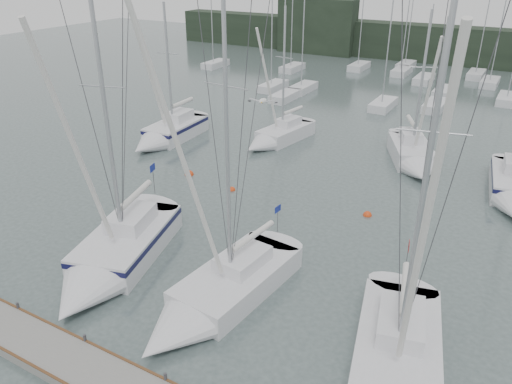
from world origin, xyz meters
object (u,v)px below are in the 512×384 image
at_px(sailboat_mid_b, 275,138).
at_px(buoy_c, 189,175).
at_px(sailboat_mid_a, 166,135).
at_px(sailboat_mid_c, 414,159).
at_px(sailboat_near_center, 209,302).
at_px(buoy_a, 232,190).
at_px(sailboat_near_left, 111,261).
at_px(buoy_b, 367,215).

bearing_deg(sailboat_mid_b, buoy_c, -95.22).
relative_size(sailboat_mid_a, sailboat_mid_c, 1.01).
relative_size(sailboat_near_center, buoy_a, 36.20).
height_order(sailboat_mid_b, sailboat_mid_c, sailboat_mid_c).
relative_size(sailboat_mid_c, buoy_c, 18.31).
bearing_deg(sailboat_mid_c, sailboat_mid_a, 169.42).
distance_m(sailboat_near_left, buoy_c, 12.15).
height_order(sailboat_mid_a, buoy_c, sailboat_mid_a).
xyz_separation_m(sailboat_mid_c, buoy_a, (-9.42, -9.95, -0.62)).
relative_size(sailboat_mid_a, buoy_b, 22.46).
bearing_deg(sailboat_near_center, buoy_a, 123.42).
bearing_deg(buoy_a, sailboat_near_center, -62.47).
bearing_deg(buoy_c, sailboat_mid_a, 141.46).
bearing_deg(sailboat_near_center, sailboat_mid_c, 85.98).
bearing_deg(sailboat_mid_a, buoy_a, -31.00).
xyz_separation_m(buoy_a, buoy_c, (-3.96, 0.65, 0.00)).
relative_size(sailboat_near_left, sailboat_mid_b, 1.32).
bearing_deg(buoy_a, sailboat_near_left, -90.60).
distance_m(sailboat_mid_b, buoy_b, 13.39).
xyz_separation_m(sailboat_mid_b, buoy_a, (1.66, -9.22, -0.53)).
height_order(sailboat_near_center, sailboat_mid_c, sailboat_near_center).
xyz_separation_m(sailboat_near_left, sailboat_mid_b, (-1.54, 20.08, -0.13)).
distance_m(sailboat_near_left, sailboat_mid_a, 18.62).
height_order(sailboat_near_left, buoy_a, sailboat_near_left).
bearing_deg(sailboat_mid_b, sailboat_near_left, -75.75).
bearing_deg(sailboat_near_left, buoy_c, 93.02).
relative_size(sailboat_mid_a, buoy_a, 25.89).
relative_size(sailboat_mid_c, buoy_a, 25.71).
bearing_deg(buoy_b, sailboat_mid_a, 167.37).
distance_m(sailboat_near_center, buoy_a, 12.45).
height_order(sailboat_near_left, sailboat_mid_b, sailboat_near_left).
bearing_deg(buoy_c, buoy_a, -9.27).
xyz_separation_m(sailboat_near_left, buoy_c, (-3.85, 11.51, -0.66)).
distance_m(sailboat_near_left, sailboat_near_center, 5.87).
bearing_deg(sailboat_mid_c, sailboat_near_left, -139.34).
distance_m(buoy_a, buoy_c, 4.02).
bearing_deg(sailboat_near_left, sailboat_near_center, -17.13).
xyz_separation_m(sailboat_near_center, sailboat_mid_a, (-15.37, 16.18, 0.12)).
height_order(sailboat_mid_a, buoy_a, sailboat_mid_a).
height_order(sailboat_mid_a, sailboat_mid_c, sailboat_mid_a).
xyz_separation_m(sailboat_mid_b, sailboat_mid_c, (11.07, 0.74, 0.09)).
bearing_deg(sailboat_mid_a, sailboat_mid_b, 24.22).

